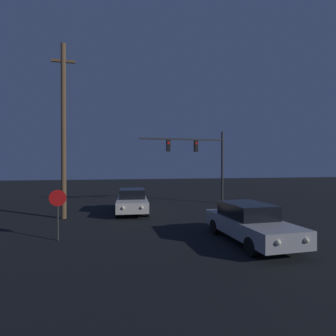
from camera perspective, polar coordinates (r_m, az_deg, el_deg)
The scene contains 5 objects.
car_near at distance 11.13m, azimuth 17.27°, elevation -11.21°, with size 2.03×4.91×1.51m.
car_far at distance 17.20m, azimuth -7.83°, elevation -7.04°, with size 2.15×4.94×1.51m.
traffic_signal_mast at distance 20.99m, azimuth 7.01°, elevation 3.05°, with size 6.81×0.30×5.79m.
stop_sign at distance 11.54m, azimuth -22.88°, elevation -7.53°, with size 0.66×0.07×2.05m.
utility_pole at distance 16.23m, azimuth -21.78°, elevation 7.87°, with size 1.28×0.28×9.98m.
Camera 1 is at (-3.12, 0.80, 3.02)m, focal length 28.00 mm.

